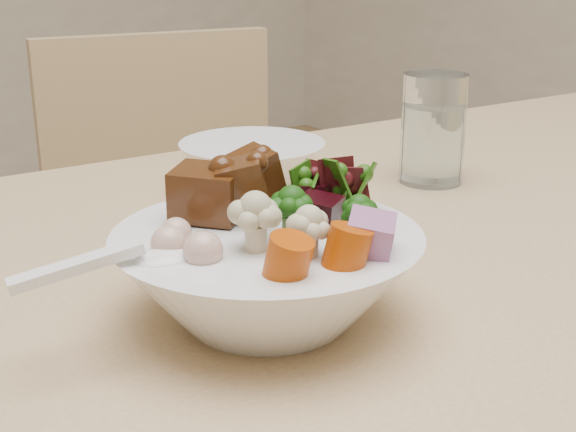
{
  "coord_description": "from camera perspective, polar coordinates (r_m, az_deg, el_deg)",
  "views": [
    {
      "loc": [
        -0.45,
        -0.41,
        1.0
      ],
      "look_at": [
        -0.12,
        -0.01,
        0.82
      ],
      "focal_mm": 50.0,
      "sensor_mm": 36.0,
      "label": 1
    }
  ],
  "objects": [
    {
      "name": "soup_spoon",
      "position": [
        0.49,
        -10.25,
        -3.19
      ],
      "size": [
        0.11,
        0.05,
        0.02
      ],
      "rotation": [
        0.0,
        0.0,
        -0.25
      ],
      "color": "white",
      "rests_on": "food_bowl"
    },
    {
      "name": "water_glass",
      "position": [
        0.85,
        10.26,
        5.81
      ],
      "size": [
        0.07,
        0.07,
        0.11
      ],
      "color": "white",
      "rests_on": "dining_table"
    },
    {
      "name": "food_bowl",
      "position": [
        0.53,
        -1.44,
        -3.77
      ],
      "size": [
        0.21,
        0.21,
        0.11
      ],
      "color": "white",
      "rests_on": "dining_table"
    },
    {
      "name": "side_bowl",
      "position": [
        0.82,
        -2.55,
        3.58
      ],
      "size": [
        0.15,
        0.15,
        0.05
      ],
      "primitive_type": null,
      "color": "white",
      "rests_on": "dining_table"
    },
    {
      "name": "chair_far",
      "position": [
        1.34,
        -7.34,
        -3.9
      ],
      "size": [
        0.47,
        0.47,
        0.86
      ],
      "rotation": [
        0.0,
        0.0,
        -0.24
      ],
      "color": "tan",
      "rests_on": "ground"
    }
  ]
}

